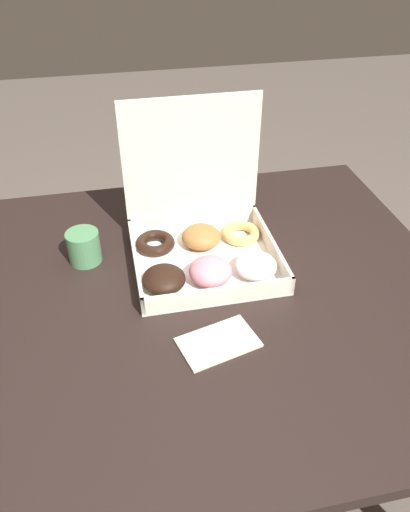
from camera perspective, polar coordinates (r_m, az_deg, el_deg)
ground_plane at (r=1.69m, az=1.18°, el=-22.10°), size 8.00×8.00×0.00m
dining_table at (r=1.20m, az=1.55°, el=-6.79°), size 1.10×1.04×0.70m
donut_box at (r=1.20m, az=-0.26°, el=1.99°), size 0.34×0.32×0.36m
coffee_mug at (r=1.24m, az=-13.69°, el=1.08°), size 0.08×0.08×0.08m
paper_napkin at (r=1.02m, az=1.52°, el=-9.84°), size 0.17×0.13×0.01m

